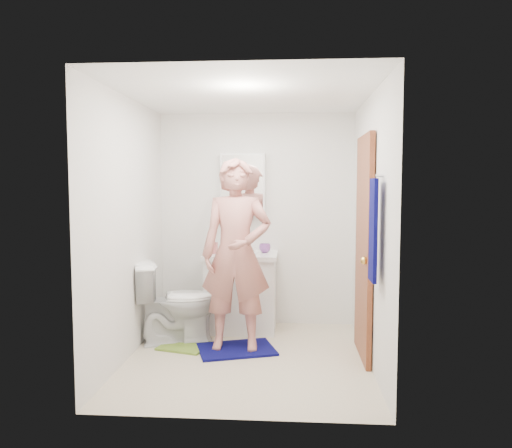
{
  "coord_description": "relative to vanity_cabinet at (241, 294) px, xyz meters",
  "views": [
    {
      "loc": [
        0.39,
        -4.47,
        1.61
      ],
      "look_at": [
        0.06,
        0.25,
        1.23
      ],
      "focal_mm": 35.0,
      "sensor_mm": 36.0,
      "label": 1
    }
  ],
  "objects": [
    {
      "name": "countertop",
      "position": [
        0.0,
        0.0,
        0.43
      ],
      "size": [
        0.79,
        0.59,
        0.05
      ],
      "primitive_type": "cube",
      "color": "white",
      "rests_on": "vanity_cabinet"
    },
    {
      "name": "sink_basin",
      "position": [
        0.0,
        0.0,
        0.44
      ],
      "size": [
        0.4,
        0.4,
        0.03
      ],
      "primitive_type": "cylinder",
      "color": "white",
      "rests_on": "countertop"
    },
    {
      "name": "green_rug",
      "position": [
        -0.5,
        -0.64,
        -0.39
      ],
      "size": [
        0.54,
        0.5,
        0.02
      ],
      "primitive_type": "cube",
      "rotation": [
        0.0,
        0.0,
        -0.28
      ],
      "color": "olive",
      "rests_on": "floor"
    },
    {
      "name": "mirror_panel",
      "position": [
        0.0,
        0.16,
        1.2
      ],
      "size": [
        0.46,
        0.01,
        0.66
      ],
      "primitive_type": "cube",
      "color": "white",
      "rests_on": "wall_back"
    },
    {
      "name": "towel",
      "position": [
        1.18,
        -1.48,
        0.85
      ],
      "size": [
        0.03,
        0.24,
        0.8
      ],
      "primitive_type": "cube",
      "color": "#080851",
      "rests_on": "wall_right"
    },
    {
      "name": "door",
      "position": [
        1.22,
        -0.76,
        0.62
      ],
      "size": [
        0.05,
        0.8,
        2.05
      ],
      "primitive_type": "cube",
      "color": "brown",
      "rests_on": "ground"
    },
    {
      "name": "toothbrush_cup",
      "position": [
        0.26,
        0.07,
        0.5
      ],
      "size": [
        0.16,
        0.16,
        0.1
      ],
      "primitive_type": "imported",
      "rotation": [
        0.0,
        0.0,
        -0.34
      ],
      "color": "#7F4598",
      "rests_on": "countertop"
    },
    {
      "name": "man",
      "position": [
        0.02,
        -0.68,
        0.54
      ],
      "size": [
        0.67,
        0.44,
        1.83
      ],
      "primitive_type": "imported",
      "rotation": [
        0.0,
        0.0,
        0.01
      ],
      "color": "tan",
      "rests_on": "bath_mat"
    },
    {
      "name": "wall_back",
      "position": [
        0.15,
        0.3,
        0.8
      ],
      "size": [
        2.2,
        0.02,
        2.4
      ],
      "primitive_type": "cube",
      "color": "silver",
      "rests_on": "ground"
    },
    {
      "name": "vanity_cabinet",
      "position": [
        0.0,
        0.0,
        0.0
      ],
      "size": [
        0.75,
        0.55,
        0.8
      ],
      "primitive_type": "cube",
      "color": "white",
      "rests_on": "floor"
    },
    {
      "name": "towel_hook",
      "position": [
        1.22,
        -1.48,
        1.27
      ],
      "size": [
        0.06,
        0.02,
        0.02
      ],
      "primitive_type": "cylinder",
      "rotation": [
        0.0,
        1.57,
        0.0
      ],
      "color": "silver",
      "rests_on": "wall_right"
    },
    {
      "name": "door_knob",
      "position": [
        1.18,
        -1.08,
        0.55
      ],
      "size": [
        0.07,
        0.07,
        0.07
      ],
      "primitive_type": "sphere",
      "color": "gold",
      "rests_on": "door"
    },
    {
      "name": "bath_mat",
      "position": [
        0.02,
        -0.7,
        -0.39
      ],
      "size": [
        0.84,
        0.71,
        0.02
      ],
      "primitive_type": "cube",
      "rotation": [
        0.0,
        0.0,
        0.31
      ],
      "color": "#080851",
      "rests_on": "floor"
    },
    {
      "name": "floor",
      "position": [
        0.15,
        -0.91,
        -0.41
      ],
      "size": [
        2.2,
        2.4,
        0.02
      ],
      "primitive_type": "cube",
      "color": "beige",
      "rests_on": "ground"
    },
    {
      "name": "toilet",
      "position": [
        -0.6,
        -0.48,
        0.02
      ],
      "size": [
        0.91,
        0.68,
        0.83
      ],
      "primitive_type": "imported",
      "rotation": [
        0.0,
        0.0,
        1.86
      ],
      "color": "white",
      "rests_on": "floor"
    },
    {
      "name": "medicine_cabinet",
      "position": [
        0.0,
        0.22,
        1.2
      ],
      "size": [
        0.5,
        0.12,
        0.7
      ],
      "primitive_type": "cube",
      "color": "white",
      "rests_on": "wall_back"
    },
    {
      "name": "faucet",
      "position": [
        0.0,
        0.18,
        0.51
      ],
      "size": [
        0.03,
        0.03,
        0.12
      ],
      "primitive_type": "cylinder",
      "color": "silver",
      "rests_on": "countertop"
    },
    {
      "name": "wall_right",
      "position": [
        1.26,
        -0.91,
        0.8
      ],
      "size": [
        0.02,
        2.4,
        2.4
      ],
      "primitive_type": "cube",
      "color": "silver",
      "rests_on": "ground"
    },
    {
      "name": "soap_dispenser",
      "position": [
        -0.3,
        -0.04,
        0.54
      ],
      "size": [
        0.1,
        0.1,
        0.18
      ],
      "primitive_type": "imported",
      "rotation": [
        0.0,
        0.0,
        -0.2
      ],
      "color": "#BE5B59",
      "rests_on": "countertop"
    },
    {
      "name": "wall_front",
      "position": [
        0.15,
        -2.12,
        0.8
      ],
      "size": [
        2.2,
        0.02,
        2.4
      ],
      "primitive_type": "cube",
      "color": "silver",
      "rests_on": "ground"
    },
    {
      "name": "wall_left",
      "position": [
        -0.96,
        -0.91,
        0.8
      ],
      "size": [
        0.02,
        2.4,
        2.4
      ],
      "primitive_type": "cube",
      "color": "silver",
      "rests_on": "ground"
    },
    {
      "name": "ceiling",
      "position": [
        0.15,
        -0.91,
        2.01
      ],
      "size": [
        2.2,
        2.4,
        0.02
      ],
      "primitive_type": "cube",
      "color": "white",
      "rests_on": "ground"
    }
  ]
}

